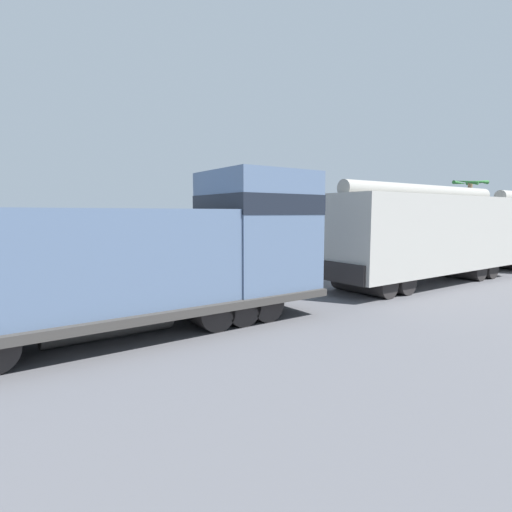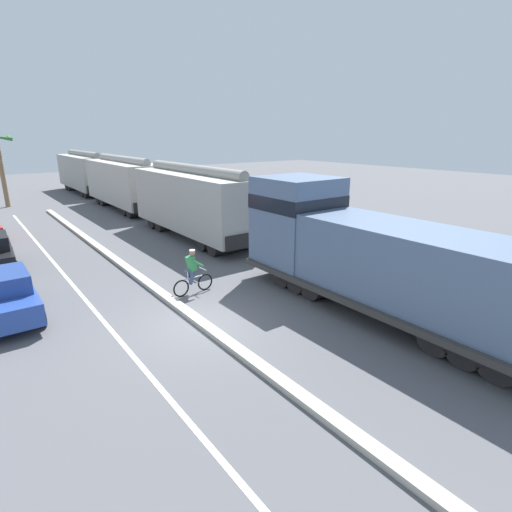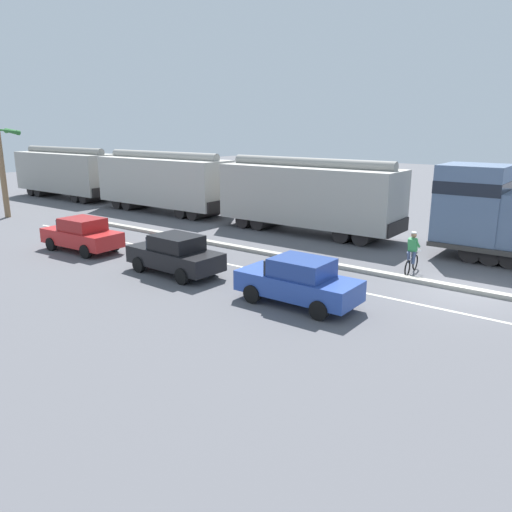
# 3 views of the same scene
# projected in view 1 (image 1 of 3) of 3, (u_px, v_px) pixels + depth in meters

# --- Properties ---
(ground_plane) EXTENTS (120.00, 120.00, 0.00)m
(ground_plane) POSITION_uv_depth(u_px,v_px,m) (152.00, 290.00, 15.72)
(ground_plane) COLOR #56565B
(median_curb) EXTENTS (0.36, 36.00, 0.16)m
(median_curb) POSITION_uv_depth(u_px,v_px,m) (273.00, 274.00, 19.14)
(median_curb) COLOR #B2AD9E
(median_curb) RESTS_ON ground
(lane_stripe) EXTENTS (0.14, 36.00, 0.01)m
(lane_stripe) POSITION_uv_depth(u_px,v_px,m) (246.00, 270.00, 21.10)
(lane_stripe) COLOR silver
(lane_stripe) RESTS_ON ground
(locomotive) EXTENTS (3.10, 11.61, 4.20)m
(locomotive) POSITION_uv_depth(u_px,v_px,m) (141.00, 262.00, 9.95)
(locomotive) COLOR slate
(locomotive) RESTS_ON ground
(hopper_car_lead) EXTENTS (2.90, 10.60, 4.18)m
(hopper_car_lead) POSITION_uv_depth(u_px,v_px,m) (423.00, 235.00, 16.85)
(hopper_car_lead) COLOR #A8A69E
(hopper_car_lead) RESTS_ON ground
(parked_car_blue) EXTENTS (1.84, 4.20, 1.62)m
(parked_car_blue) POSITION_uv_depth(u_px,v_px,m) (193.00, 253.00, 21.96)
(parked_car_blue) COLOR #28479E
(parked_car_blue) RESTS_ON ground
(parked_car_black) EXTENTS (1.98, 4.27, 1.62)m
(parked_car_black) POSITION_uv_depth(u_px,v_px,m) (279.00, 248.00, 25.29)
(parked_car_black) COLOR black
(parked_car_black) RESTS_ON ground
(parked_car_red) EXTENTS (1.97, 4.27, 1.62)m
(parked_car_red) POSITION_uv_depth(u_px,v_px,m) (347.00, 243.00, 28.90)
(parked_car_red) COLOR red
(parked_car_red) RESTS_ON ground
(cyclist) EXTENTS (1.71, 0.48, 1.71)m
(cyclist) POSITION_uv_depth(u_px,v_px,m) (219.00, 267.00, 16.15)
(cyclist) COLOR black
(cyclist) RESTS_ON ground
(palm_tree_near) EXTENTS (2.29, 2.35, 5.85)m
(palm_tree_near) POSITION_uv_depth(u_px,v_px,m) (470.00, 199.00, 33.29)
(palm_tree_near) COLOR #846647
(palm_tree_near) RESTS_ON ground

